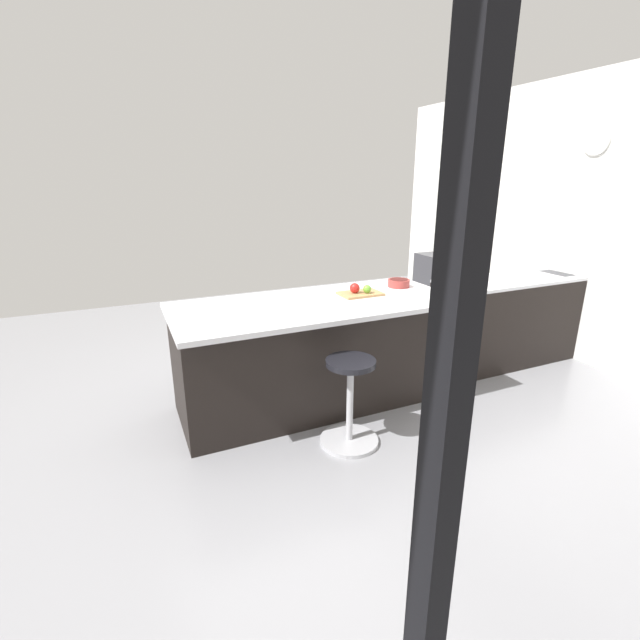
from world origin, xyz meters
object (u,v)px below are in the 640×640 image
at_px(apple_green, 367,289).
at_px(fruit_bowl, 399,283).
at_px(kitchen_island, 315,352).
at_px(stool_by_window, 350,405).
at_px(apple_red, 355,288).
at_px(oven_range, 442,285).
at_px(cutting_board, 360,294).

distance_m(apple_green, fruit_bowl, 0.45).
height_order(kitchen_island, apple_green, apple_green).
bearing_deg(stool_by_window, apple_red, -120.08).
relative_size(apple_red, apple_green, 1.22).
bearing_deg(kitchen_island, fruit_bowl, -172.08).
height_order(stool_by_window, apple_red, apple_red).
xyz_separation_m(oven_range, apple_red, (2.31, 1.62, 0.55)).
bearing_deg(kitchen_island, oven_range, -148.65).
relative_size(cutting_board, apple_red, 4.14).
relative_size(kitchen_island, apple_green, 32.93).
distance_m(apple_red, apple_green, 0.11).
xyz_separation_m(cutting_board, fruit_bowl, (-0.47, -0.11, 0.03)).
distance_m(oven_range, cutting_board, 2.83).
bearing_deg(cutting_board, kitchen_island, 1.87).
relative_size(oven_range, apple_green, 12.27).
relative_size(oven_range, kitchen_island, 0.37).
bearing_deg(apple_green, fruit_bowl, -160.62).
distance_m(kitchen_island, cutting_board, 0.64).
xyz_separation_m(cutting_board, apple_red, (0.05, -0.01, 0.05)).
height_order(cutting_board, apple_green, apple_green).
xyz_separation_m(apple_green, fruit_bowl, (-0.43, -0.15, -0.02)).
xyz_separation_m(kitchen_island, cutting_board, (-0.44, -0.01, 0.47)).
bearing_deg(oven_range, fruit_bowl, 40.26).
bearing_deg(cutting_board, oven_range, -144.25).
xyz_separation_m(stool_by_window, apple_red, (-0.41, -0.71, 0.68)).
bearing_deg(oven_range, cutting_board, 35.75).
relative_size(kitchen_island, fruit_bowl, 11.75).
relative_size(stool_by_window, apple_red, 7.71).
xyz_separation_m(apple_red, fruit_bowl, (-0.52, -0.10, -0.02)).
bearing_deg(apple_red, cutting_board, 169.27).
bearing_deg(apple_red, stool_by_window, 59.92).
bearing_deg(cutting_board, fruit_bowl, -166.65).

